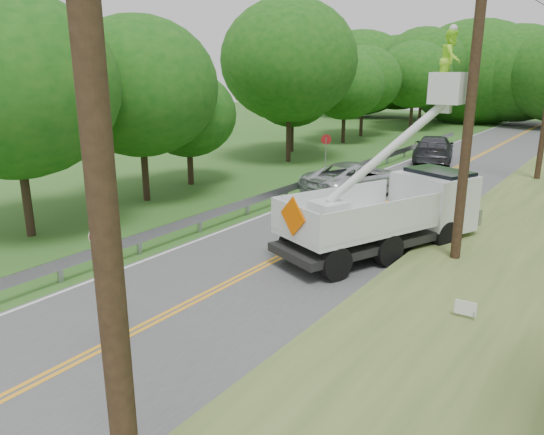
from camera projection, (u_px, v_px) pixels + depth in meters
The scene contains 11 objects.
ground at pixel (126, 336), 12.30m from camera, with size 140.00×140.00×0.00m, color #2C5E1D.
road at pixel (374, 209), 23.32m from camera, with size 7.20×96.00×0.03m.
guardrail at pixel (308, 183), 26.10m from camera, with size 0.18×48.00×0.77m.
utility_poles at pixel (524, 89), 21.47m from camera, with size 1.60×43.30×10.00m.
treeline_left at pixel (329, 74), 38.66m from camera, with size 10.12×53.58×10.45m.
flagger at pixel (108, 300), 12.00m from camera, with size 1.07×0.54×2.60m.
bucket_truck at pixel (404, 204), 17.82m from camera, with size 4.97×7.75×7.15m.
suv_silver at pixel (357, 178), 25.67m from camera, with size 2.74×5.94×1.65m, color silver.
suv_darkgrey at pixel (434, 149), 34.89m from camera, with size 2.44×6.01×1.74m, color #393A41.
stop_sign_permanent at pixel (326, 151), 28.11m from camera, with size 0.52×0.28×2.69m.
yard_sign at pixel (465, 309), 12.47m from camera, with size 0.51×0.07×0.74m.
Camera 1 is at (9.17, -7.07, 6.09)m, focal length 34.41 mm.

